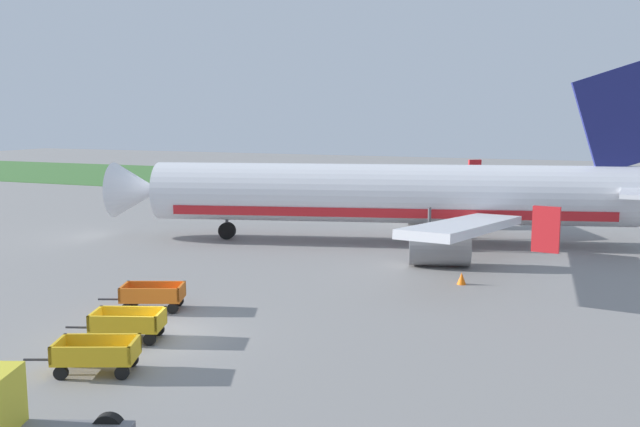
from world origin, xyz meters
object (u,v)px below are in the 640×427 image
Objects in this scene: airplane at (405,195)px; baggage_cart_second_in_row at (128,324)px; traffic_cone_near_plane at (462,278)px; baggage_cart_third_in_row at (153,296)px; baggage_cart_nearest at (96,355)px.

airplane is 10.33× the size of baggage_cart_second_in_row.
airplane is at bearing 119.80° from traffic_cone_near_plane.
airplane is at bearing 73.23° from baggage_cart_third_in_row.
airplane is at bearing 83.27° from baggage_cart_nearest.
baggage_cart_nearest is 6.17× the size of traffic_cone_near_plane.
airplane is at bearing 79.54° from baggage_cart_second_in_row.
airplane reaches higher than baggage_cart_second_in_row.
traffic_cone_near_plane is (9.59, 12.90, -0.31)m from baggage_cart_second_in_row.
baggage_cart_nearest is 1.00× the size of baggage_cart_third_in_row.
baggage_cart_second_in_row is 3.93m from baggage_cart_third_in_row.
traffic_cone_near_plane is (11.11, 9.27, -0.31)m from baggage_cart_third_in_row.
baggage_cart_third_in_row is at bearing 111.72° from baggage_cart_nearest.
baggage_cart_third_in_row is 6.19× the size of traffic_cone_near_plane.
traffic_cone_near_plane is at bearing 62.07° from baggage_cart_nearest.
baggage_cart_nearest reaches higher than traffic_cone_near_plane.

